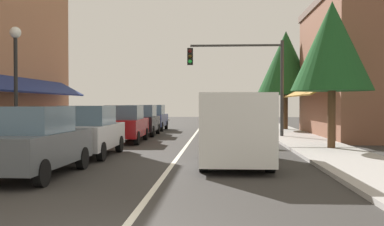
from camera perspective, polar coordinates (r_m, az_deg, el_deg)
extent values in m
plane|color=#33302D|center=(23.13, -0.09, -3.37)|extent=(80.00, 80.00, 0.00)
cube|color=#A39E99|center=(24.09, -13.29, -3.08)|extent=(2.60, 56.00, 0.12)
cube|color=#A39E99|center=(23.46, 13.47, -3.20)|extent=(2.60, 56.00, 0.12)
cube|color=silver|center=(23.13, -0.09, -3.37)|extent=(0.14, 52.00, 0.01)
cube|color=slate|center=(18.91, -22.48, -0.23)|extent=(0.08, 10.64, 1.80)
cube|color=navy|center=(18.66, -20.82, 3.45)|extent=(1.27, 11.76, 0.73)
cube|color=slate|center=(22.06, -19.02, 11.22)|extent=(0.08, 1.10, 1.30)
cube|color=brown|center=(26.45, 21.86, 4.90)|extent=(5.90, 10.00, 7.18)
cube|color=brown|center=(26.97, 21.92, 12.96)|extent=(6.10, 10.20, 0.40)
cube|color=slate|center=(25.62, 15.69, 0.16)|extent=(0.08, 7.60, 1.80)
cube|color=olive|center=(25.50, 14.36, 2.86)|extent=(1.27, 8.40, 0.73)
cube|color=slate|center=(23.71, 16.89, 9.21)|extent=(0.08, 1.10, 1.30)
cube|color=slate|center=(27.97, 14.75, 7.98)|extent=(0.08, 1.10, 1.30)
cube|color=#4C5156|center=(11.91, -19.58, -4.29)|extent=(1.84, 4.15, 0.80)
cube|color=slate|center=(11.78, -19.80, -0.80)|extent=(1.58, 2.04, 0.66)
cylinder|color=black|center=(13.51, -20.24, -5.37)|extent=(0.22, 0.63, 0.62)
cylinder|color=black|center=(12.92, -13.85, -5.62)|extent=(0.22, 0.63, 0.62)
cylinder|color=black|center=(10.42, -18.68, -7.28)|extent=(0.22, 0.63, 0.62)
cube|color=#B7BABF|center=(16.03, -13.06, -2.87)|extent=(1.75, 4.11, 0.80)
cube|color=slate|center=(15.90, -13.17, -0.27)|extent=(1.53, 2.01, 0.66)
cylinder|color=black|center=(17.58, -14.32, -3.83)|extent=(0.20, 0.62, 0.62)
cylinder|color=black|center=(17.17, -9.26, -3.93)|extent=(0.20, 0.62, 0.62)
cylinder|color=black|center=(15.02, -17.39, -4.69)|extent=(0.20, 0.62, 0.62)
cylinder|color=black|center=(14.55, -11.52, -4.85)|extent=(0.20, 0.62, 0.62)
cube|color=maroon|center=(21.44, -8.57, -1.84)|extent=(1.80, 4.13, 0.80)
cube|color=slate|center=(21.32, -8.63, 0.10)|extent=(1.56, 2.03, 0.66)
cylinder|color=black|center=(22.94, -9.88, -2.65)|extent=(0.21, 0.62, 0.62)
cylinder|color=black|center=(22.67, -5.97, -2.69)|extent=(0.21, 0.62, 0.62)
cylinder|color=black|center=(20.31, -11.48, -3.15)|extent=(0.21, 0.62, 0.62)
cylinder|color=black|center=(20.00, -7.06, -3.20)|extent=(0.21, 0.62, 0.62)
cube|color=black|center=(26.06, -6.44, -1.31)|extent=(1.80, 4.13, 0.80)
cube|color=slate|center=(25.94, -6.48, 0.29)|extent=(1.56, 2.03, 0.66)
cylinder|color=black|center=(27.54, -7.65, -2.01)|extent=(0.21, 0.62, 0.62)
cylinder|color=black|center=(27.32, -4.37, -2.03)|extent=(0.21, 0.62, 0.62)
cylinder|color=black|center=(24.88, -8.71, -2.35)|extent=(0.21, 0.62, 0.62)
cylinder|color=black|center=(24.63, -5.09, -2.38)|extent=(0.21, 0.62, 0.62)
cube|color=navy|center=(31.16, -5.05, -0.90)|extent=(1.72, 4.10, 0.80)
cube|color=slate|center=(31.04, -5.08, 0.44)|extent=(1.52, 2.00, 0.66)
cylinder|color=black|center=(32.63, -6.08, -1.51)|extent=(0.20, 0.62, 0.62)
cylinder|color=black|center=(32.41, -3.32, -1.53)|extent=(0.20, 0.62, 0.62)
cylinder|color=black|center=(29.97, -6.93, -1.75)|extent=(0.20, 0.62, 0.62)
cylinder|color=black|center=(29.73, -3.92, -1.77)|extent=(0.20, 0.62, 0.62)
cube|color=silver|center=(13.52, 5.47, -1.65)|extent=(1.96, 5.00, 1.90)
cube|color=slate|center=(15.90, 5.15, 0.31)|extent=(1.72, 0.27, 0.84)
cube|color=black|center=(16.14, 5.12, -3.64)|extent=(1.86, 0.20, 0.24)
cylinder|color=black|center=(15.12, 1.89, -4.42)|extent=(0.24, 0.72, 0.72)
cylinder|color=black|center=(15.18, 8.58, -4.41)|extent=(0.24, 0.72, 0.72)
cylinder|color=black|center=(12.04, 1.53, -5.85)|extent=(0.24, 0.72, 0.72)
cylinder|color=black|center=(12.11, 9.94, -5.82)|extent=(0.24, 0.72, 0.72)
cylinder|color=#333333|center=(24.34, 11.43, 2.98)|extent=(0.18, 0.18, 5.22)
cylinder|color=#333333|center=(24.31, 5.65, 8.59)|extent=(4.91, 0.12, 0.12)
cube|color=black|center=(24.08, -0.23, 7.23)|extent=(0.30, 0.24, 0.90)
sphere|color=#420F0F|center=(23.99, -0.25, 7.93)|extent=(0.20, 0.20, 0.20)
sphere|color=#3D2D0C|center=(23.96, -0.25, 7.26)|extent=(0.20, 0.20, 0.20)
sphere|color=green|center=(23.93, -0.25, 6.59)|extent=(0.20, 0.20, 0.20)
cylinder|color=black|center=(15.26, -21.58, 1.57)|extent=(0.12, 0.12, 3.92)
sphere|color=white|center=(15.43, -21.64, 9.55)|extent=(0.36, 0.36, 0.36)
cylinder|color=#4C331E|center=(18.19, 17.39, -0.22)|extent=(0.30, 0.30, 2.82)
cone|color=#19471E|center=(18.33, 17.45, 8.17)|extent=(3.16, 3.16, 3.48)
cylinder|color=#4C331E|center=(30.99, 11.88, 0.58)|extent=(0.30, 0.30, 3.06)
cone|color=#19471E|center=(31.11, 11.90, 6.29)|extent=(3.92, 3.92, 4.31)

